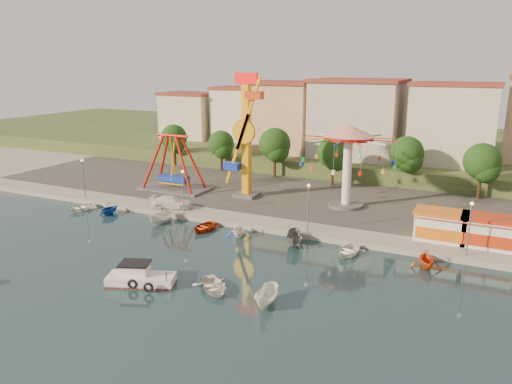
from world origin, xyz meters
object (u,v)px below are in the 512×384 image
Objects in this scene: wave_swinger at (348,148)px; cabin_motorboat at (140,278)px; skiff at (267,297)px; pirate_ship_ride at (173,164)px; rowboat_a at (214,286)px; van at (172,202)px; kamikaze_tower at (247,139)px.

cabin_motorboat is at bearing -108.73° from wave_swinger.
skiff is (11.37, 1.20, 0.18)m from cabin_motorboat.
skiff is (26.30, -25.29, -3.68)m from pirate_ship_ride.
van is at bearing 84.13° from rowboat_a.
van reaches higher than rowboat_a.
kamikaze_tower is 31.12m from skiff.
pirate_ship_ride is 1.90× the size of van.
wave_swinger is at bearing 49.73° from cabin_motorboat.
kamikaze_tower reaches higher than pirate_ship_ride.
kamikaze_tower is 4.03× the size of rowboat_a.
cabin_motorboat is at bearing -170.35° from van.
pirate_ship_ride is at bearing 15.57° from van.
kamikaze_tower is at bearing 4.20° from pirate_ship_ride.
wave_swinger is at bearing 5.07° from pirate_ship_ride.
wave_swinger reaches higher than rowboat_a.
pirate_ship_ride is 25.05m from wave_swinger.
kamikaze_tower reaches higher than cabin_motorboat.
cabin_motorboat is 6.52m from rowboat_a.
van is (-21.09, 17.42, 0.65)m from skiff.
pirate_ship_ride is at bearing 81.29° from rowboat_a.
skiff is 27.36m from van.
rowboat_a is at bearing -97.21° from wave_swinger.
van is (-6.11, -8.70, -7.22)m from kamikaze_tower.
van is (5.21, -7.87, -3.03)m from pirate_ship_ride.
cabin_motorboat is 11.43m from skiff.
kamikaze_tower is 3.14× the size of van.
pirate_ship_ride is at bearing 130.78° from skiff.
wave_swinger is 28.52m from skiff.
pirate_ship_ride is 32.91m from rowboat_a.
skiff is at bearing -15.50° from cabin_motorboat.
cabin_motorboat is (14.94, -26.49, -3.86)m from pirate_ship_ride.
rowboat_a is 23.35m from van.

